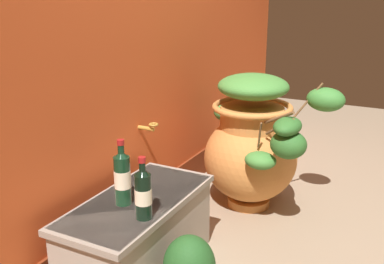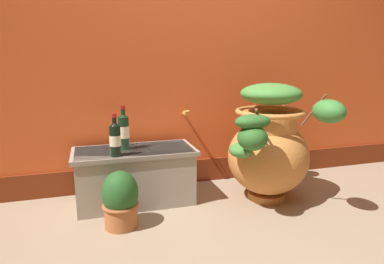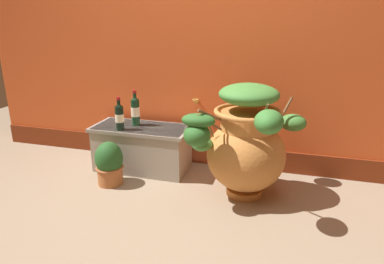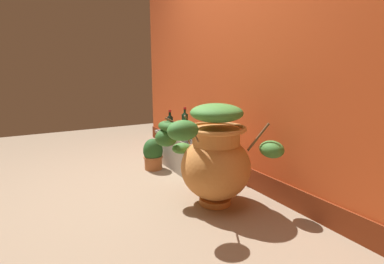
{
  "view_description": "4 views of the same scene",
  "coord_description": "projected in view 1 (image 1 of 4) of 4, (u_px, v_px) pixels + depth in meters",
  "views": [
    {
      "loc": [
        -2.13,
        -0.31,
        1.36
      ],
      "look_at": [
        0.0,
        0.79,
        0.6
      ],
      "focal_mm": 42.27,
      "sensor_mm": 36.0,
      "label": 1
    },
    {
      "loc": [
        -0.79,
        -1.53,
        1.03
      ],
      "look_at": [
        -0.07,
        0.83,
        0.5
      ],
      "focal_mm": 31.45,
      "sensor_mm": 36.0,
      "label": 2
    },
    {
      "loc": [
        0.73,
        -1.86,
        1.31
      ],
      "look_at": [
        -0.02,
        0.74,
        0.42
      ],
      "focal_mm": 32.48,
      "sensor_mm": 36.0,
      "label": 3
    },
    {
      "loc": [
        2.3,
        -0.7,
        1.11
      ],
      "look_at": [
        -0.09,
        0.67,
        0.53
      ],
      "focal_mm": 26.09,
      "sensor_mm": 36.0,
      "label": 4
    }
  ],
  "objects": [
    {
      "name": "ground_plane",
      "position": [
        326.0,
        263.0,
        2.35
      ],
      "size": [
        7.0,
        7.0,
        0.0
      ],
      "primitive_type": "plane",
      "color": "gray"
    },
    {
      "name": "terracotta_urn",
      "position": [
        253.0,
        144.0,
        2.85
      ],
      "size": [
        0.84,
        0.92,
        0.87
      ],
      "color": "#CC7F3D",
      "rests_on": "ground_plane"
    },
    {
      "name": "stone_ledge",
      "position": [
        139.0,
        234.0,
        2.22
      ],
      "size": [
        0.87,
        0.41,
        0.4
      ],
      "color": "#9E9384",
      "rests_on": "ground_plane"
    },
    {
      "name": "back_wall",
      "position": [
        126.0,
        2.0,
        2.49
      ],
      "size": [
        4.4,
        0.33,
        2.6
      ],
      "color": "#D15123",
      "rests_on": "ground_plane"
    },
    {
      "name": "wine_bottle_left",
      "position": [
        122.0,
        176.0,
        2.08
      ],
      "size": [
        0.08,
        0.08,
        0.32
      ],
      "color": "black",
      "rests_on": "stone_ledge"
    },
    {
      "name": "wine_bottle_middle",
      "position": [
        143.0,
        192.0,
        1.95
      ],
      "size": [
        0.08,
        0.08,
        0.29
      ],
      "color": "black",
      "rests_on": "stone_ledge"
    }
  ]
}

